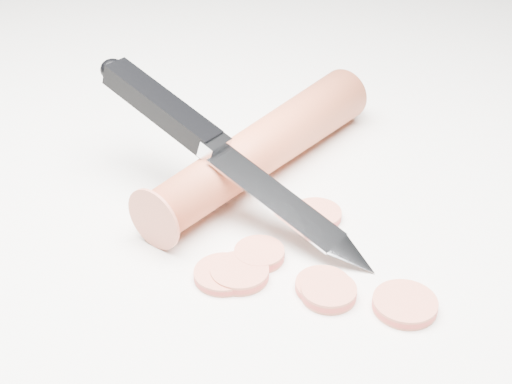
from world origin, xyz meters
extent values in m
plane|color=silver|center=(0.00, 0.00, 0.00)|extent=(2.40, 2.40, 0.00)
cylinder|color=#C34E2D|center=(0.01, 0.05, 0.02)|extent=(0.20, 0.16, 0.04)
cylinder|color=#CA6248|center=(-0.03, -0.06, 0.00)|extent=(0.03, 0.03, 0.01)
cylinder|color=#CA6248|center=(0.01, -0.08, 0.00)|extent=(0.03, 0.03, 0.01)
cylinder|color=#CA6248|center=(0.03, -0.01, 0.00)|extent=(0.03, 0.03, 0.01)
cylinder|color=#CA6248|center=(0.05, -0.11, 0.00)|extent=(0.04, 0.04, 0.01)
cylinder|color=#CA6248|center=(0.01, -0.09, 0.00)|extent=(0.03, 0.03, 0.01)
cylinder|color=#CA6248|center=(-0.04, -0.06, 0.00)|extent=(0.04, 0.04, 0.01)
cylinder|color=#CA6248|center=(-0.02, -0.04, 0.00)|extent=(0.03, 0.03, 0.01)
camera|label=1|loc=(-0.12, -0.37, 0.27)|focal=50.00mm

